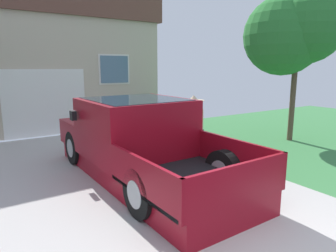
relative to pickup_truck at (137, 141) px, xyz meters
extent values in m
cube|color=#B4B0AB|center=(-0.22, 0.33, -0.77)|extent=(5.20, 9.00, 0.06)
cube|color=#3C7E44|center=(8.38, 0.33, -0.77)|extent=(12.00, 9.00, 0.06)
cube|color=maroon|center=(0.01, -0.35, -0.53)|extent=(1.95, 5.27, 0.42)
cube|color=maroon|center=(0.00, 0.02, 0.29)|extent=(2.06, 2.04, 1.22)
cube|color=#1E2833|center=(0.00, 0.02, 0.66)|extent=(1.81, 1.87, 0.51)
cube|color=maroon|center=(-0.03, 1.65, -0.03)|extent=(2.05, 1.28, 0.58)
cube|color=black|center=(0.03, -1.98, -0.29)|extent=(2.06, 2.03, 0.06)
cube|color=maroon|center=(-0.95, -1.99, -0.01)|extent=(0.09, 1.99, 0.60)
cube|color=maroon|center=(1.02, -1.96, -0.01)|extent=(0.09, 1.99, 0.60)
cube|color=maroon|center=(0.05, -2.94, -0.01)|extent=(2.03, 0.09, 0.60)
cube|color=black|center=(-1.12, 0.71, 0.56)|extent=(0.10, 0.18, 0.20)
cylinder|color=black|center=(-0.91, 1.45, -0.34)|extent=(0.27, 0.80, 0.80)
cylinder|color=#9E9EA3|center=(-0.91, 1.45, -0.34)|extent=(0.29, 0.44, 0.44)
cylinder|color=black|center=(0.86, 1.48, -0.34)|extent=(0.27, 0.80, 0.80)
cylinder|color=#9E9EA3|center=(0.86, 1.48, -0.34)|extent=(0.29, 0.44, 0.44)
cylinder|color=black|center=(-0.85, -1.79, -0.34)|extent=(0.27, 0.80, 0.80)
cylinder|color=#9E9EA3|center=(-0.85, -1.79, -0.34)|extent=(0.29, 0.44, 0.44)
cylinder|color=black|center=(0.91, -1.76, -0.34)|extent=(0.27, 0.80, 0.80)
cylinder|color=#9E9EA3|center=(0.91, -1.76, -0.34)|extent=(0.29, 0.44, 0.44)
cylinder|color=black|center=(1.53, -0.32, -0.30)|extent=(0.14, 0.14, 0.87)
cylinder|color=black|center=(1.23, -0.12, -0.30)|extent=(0.14, 0.14, 0.87)
cylinder|color=#E55959|center=(1.38, -0.22, 0.37)|extent=(0.32, 0.32, 0.53)
cylinder|color=tan|center=(1.53, -0.32, 0.32)|extent=(0.09, 0.09, 0.57)
cylinder|color=tan|center=(1.22, -0.11, 0.32)|extent=(0.09, 0.09, 0.57)
sphere|color=tan|center=(1.38, -0.22, 0.77)|extent=(0.22, 0.22, 0.22)
cylinder|color=#D1B78E|center=(1.38, -0.22, 0.82)|extent=(0.49, 0.49, 0.01)
cone|color=#D1B78E|center=(1.38, -0.22, 0.88)|extent=(0.23, 0.23, 0.12)
cube|color=brown|center=(1.60, -0.48, -0.61)|extent=(0.31, 0.17, 0.25)
torus|color=brown|center=(1.60, -0.48, -0.44)|extent=(0.29, 0.02, 0.29)
cube|color=#BCAE99|center=(-0.54, 7.93, 1.28)|extent=(8.40, 5.67, 4.04)
cube|color=brown|center=(-0.54, 7.93, 3.75)|extent=(8.73, 5.90, 0.89)
cube|color=white|center=(-0.79, 5.06, 0.39)|extent=(2.67, 0.06, 2.24)
cube|color=slate|center=(1.74, 5.06, 1.49)|extent=(1.10, 0.05, 1.00)
cube|color=silver|center=(1.74, 5.08, 1.49)|extent=(1.23, 0.02, 1.12)
cylinder|color=brown|center=(5.56, 0.07, 0.40)|extent=(0.17, 0.17, 2.26)
sphere|color=#2B7831|center=(5.32, 0.40, 2.51)|extent=(2.41, 2.41, 2.41)
sphere|color=#2B7831|center=(5.65, -0.14, 2.75)|extent=(2.18, 2.18, 2.18)
cube|color=#286B38|center=(3.41, 4.12, -0.19)|extent=(0.58, 0.68, 0.90)
cube|color=#1C4A27|center=(3.41, 4.12, 0.31)|extent=(0.60, 0.71, 0.10)
cylinder|color=black|center=(3.19, 3.85, -0.65)|extent=(0.05, 0.18, 0.18)
cylinder|color=black|center=(3.63, 3.85, -0.65)|extent=(0.05, 0.18, 0.18)
camera|label=1|loc=(-2.91, -5.65, 1.56)|focal=32.19mm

